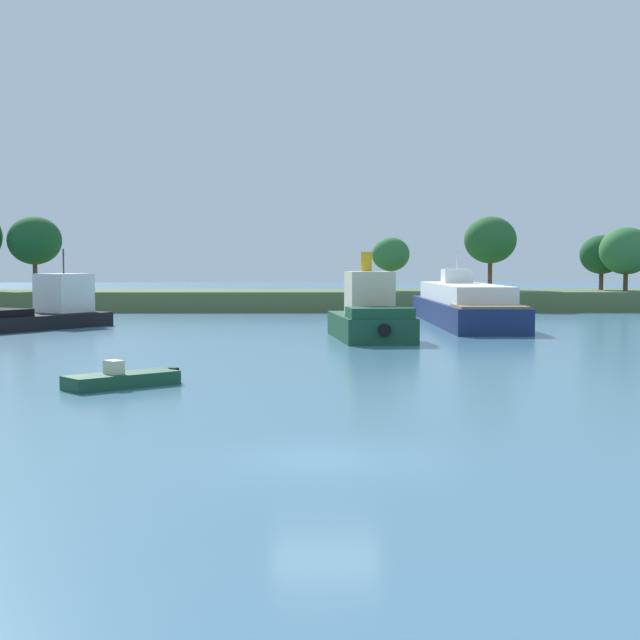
{
  "coord_description": "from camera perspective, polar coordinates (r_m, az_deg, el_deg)",
  "views": [
    {
      "loc": [
        -0.41,
        -21.56,
        4.57
      ],
      "look_at": [
        0.25,
        33.78,
        1.2
      ],
      "focal_mm": 52.65,
      "sensor_mm": 36.0,
      "label": 1
    }
  ],
  "objects": [
    {
      "name": "white_riverboat",
      "position": [
        71.32,
        8.7,
        0.9
      ],
      "size": [
        4.85,
        25.02,
        5.5
      ],
      "color": "navy",
      "rests_on": "ground"
    },
    {
      "name": "tugboat",
      "position": [
        56.4,
        3.08,
        0.22
      ],
      "size": [
        4.93,
        10.14,
        5.26
      ],
      "color": "#19472D",
      "rests_on": "ground"
    },
    {
      "name": "ground_plane",
      "position": [
        22.05,
        0.4,
        -8.48
      ],
      "size": [
        400.0,
        400.0,
        0.0
      ],
      "primitive_type": "plane",
      "color": "teal"
    },
    {
      "name": "small_motorboat",
      "position": [
        35.36,
        -11.94,
        -3.55
      ],
      "size": [
        4.16,
        3.85,
        1.01
      ],
      "color": "#19472D",
      "rests_on": "ground"
    },
    {
      "name": "treeline_island",
      "position": [
        91.81,
        -3.6,
        2.45
      ],
      "size": [
        78.37,
        10.61,
        10.02
      ],
      "color": "#566B3D",
      "rests_on": "ground"
    }
  ]
}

